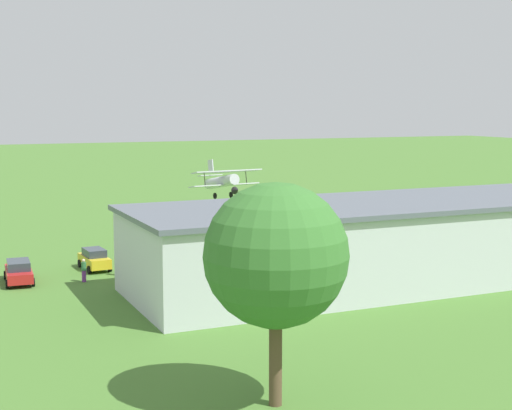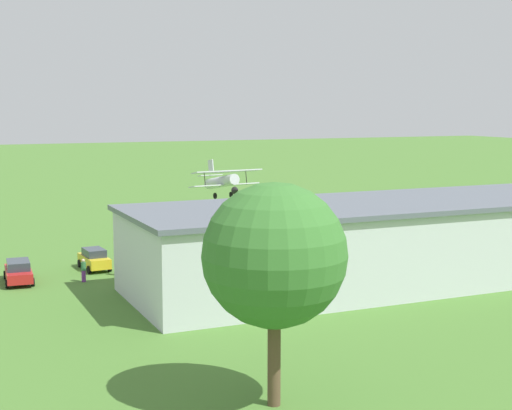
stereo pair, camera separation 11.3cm
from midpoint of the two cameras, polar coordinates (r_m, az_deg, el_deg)
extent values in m
plane|color=#47752D|center=(82.32, -3.42, -1.81)|extent=(400.00, 400.00, 0.00)
cube|color=silver|center=(57.48, 9.02, -2.97)|extent=(36.77, 12.05, 5.83)
cube|color=slate|center=(57.01, 9.09, 0.09)|extent=(37.37, 12.65, 0.35)
cube|color=#384251|center=(62.63, 6.01, -2.55)|extent=(10.00, 0.19, 4.78)
cylinder|color=silver|center=(80.36, -2.57, 1.75)|extent=(1.73, 6.28, 2.15)
cone|color=black|center=(77.46, -1.44, 1.12)|extent=(0.87, 0.90, 0.90)
cube|color=silver|center=(79.78, -2.34, 1.50)|extent=(7.71, 2.23, 0.37)
cube|color=silver|center=(79.08, -2.14, 2.54)|extent=(7.71, 2.23, 0.37)
cube|color=silver|center=(82.48, -3.37, 2.95)|extent=(0.23, 1.31, 1.47)
cube|color=silver|center=(82.73, -3.42, 2.23)|extent=(2.67, 1.15, 0.23)
cylinder|color=black|center=(79.75, -3.05, 0.69)|extent=(0.20, 0.65, 0.64)
cylinder|color=black|center=(80.61, -1.84, 0.77)|extent=(0.20, 0.65, 0.64)
cylinder|color=#332D28|center=(78.35, -3.82, 1.93)|extent=(0.11, 0.35, 1.57)
cylinder|color=#332D28|center=(80.56, -0.70, 2.10)|extent=(0.11, 0.35, 1.57)
cube|color=gold|center=(63.32, -11.98, -4.11)|extent=(1.96, 4.24, 0.78)
cube|color=#2D3842|center=(63.18, -12.00, -3.49)|extent=(1.63, 2.42, 0.60)
cylinder|color=black|center=(62.31, -10.87, -4.64)|extent=(0.27, 0.65, 0.64)
cylinder|color=black|center=(61.85, -12.35, -4.77)|extent=(0.27, 0.65, 0.64)
cylinder|color=black|center=(64.94, -11.61, -4.17)|extent=(0.27, 0.65, 0.64)
cylinder|color=black|center=(64.51, -13.03, -4.28)|extent=(0.27, 0.65, 0.64)
cube|color=red|center=(60.08, -17.33, -4.94)|extent=(2.11, 4.80, 0.73)
cube|color=#2D3842|center=(59.94, -17.35, -4.30)|extent=(1.76, 2.72, 0.63)
cylinder|color=black|center=(58.65, -16.33, -5.56)|extent=(0.26, 0.65, 0.64)
cylinder|color=black|center=(58.56, -18.12, -5.65)|extent=(0.26, 0.65, 0.64)
cylinder|color=black|center=(61.76, -16.55, -4.92)|extent=(0.26, 0.65, 0.64)
cylinder|color=black|center=(61.68, -18.25, -5.00)|extent=(0.26, 0.65, 0.64)
cylinder|color=#72338C|center=(81.71, 11.67, -1.72)|extent=(0.42, 0.42, 0.85)
cylinder|color=orange|center=(81.60, 11.68, -1.22)|extent=(0.50, 0.50, 0.61)
sphere|color=brown|center=(81.54, 11.69, -0.92)|extent=(0.23, 0.23, 0.23)
cylinder|color=#72338C|center=(59.11, -12.74, -5.22)|extent=(0.38, 0.38, 0.89)
cylinder|color=#33723F|center=(58.95, -12.76, -4.50)|extent=(0.45, 0.45, 0.63)
sphere|color=beige|center=(58.86, -12.78, -4.08)|extent=(0.24, 0.24, 0.24)
cylinder|color=#B23333|center=(60.82, -10.29, -4.83)|extent=(0.45, 0.45, 0.83)
cylinder|color=#B23333|center=(60.68, -10.30, -4.18)|extent=(0.53, 0.53, 0.59)
sphere|color=#9E704C|center=(60.60, -10.31, -3.80)|extent=(0.22, 0.22, 0.22)
cylinder|color=#B23333|center=(83.33, 13.46, -1.60)|extent=(0.35, 0.35, 0.85)
cylinder|color=orange|center=(83.22, 13.48, -1.11)|extent=(0.41, 0.41, 0.60)
sphere|color=#9E704C|center=(83.16, 13.49, -0.82)|extent=(0.23, 0.23, 0.23)
cylinder|color=#3F3F47|center=(68.24, -8.54, -3.48)|extent=(0.41, 0.41, 0.77)
cylinder|color=orange|center=(68.12, -8.55, -2.94)|extent=(0.48, 0.48, 0.54)
sphere|color=#D8AD84|center=(68.05, -8.55, -2.63)|extent=(0.21, 0.21, 0.21)
cylinder|color=brown|center=(34.12, 1.46, -10.96)|extent=(0.58, 0.58, 4.87)
sphere|color=#38722D|center=(33.00, 1.49, -3.78)|extent=(6.38, 6.38, 6.38)
camera|label=1|loc=(0.06, -89.96, 0.01)|focal=53.35mm
camera|label=2|loc=(0.06, 90.04, -0.01)|focal=53.35mm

